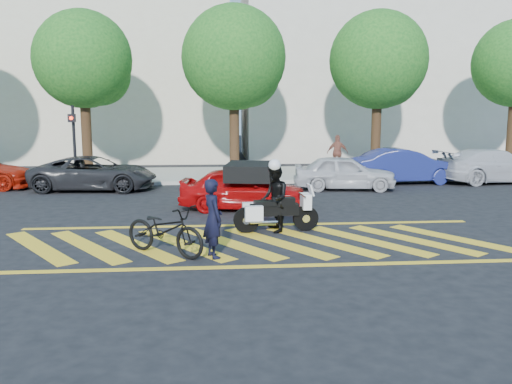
{
  "coord_description": "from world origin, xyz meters",
  "views": [
    {
      "loc": [
        -1.01,
        -12.4,
        3.24
      ],
      "look_at": [
        0.09,
        1.04,
        1.05
      ],
      "focal_mm": 38.0,
      "sensor_mm": 36.0,
      "label": 1
    }
  ],
  "objects": [
    {
      "name": "crosswalk",
      "position": [
        -0.04,
        0.0,
        0.0
      ],
      "size": [
        12.33,
        4.0,
        0.01
      ],
      "color": "gold",
      "rests_on": "ground"
    },
    {
      "name": "parked_mid_right",
      "position": [
        4.03,
        7.8,
        0.66
      ],
      "size": [
        4.05,
        2.06,
        1.32
      ],
      "primitive_type": "imported",
      "rotation": [
        0.0,
        0.0,
        1.44
      ],
      "color": "#B9B8BD",
      "rests_on": "ground"
    },
    {
      "name": "police_motorcycle",
      "position": [
        0.58,
        1.1,
        0.53
      ],
      "size": [
        2.21,
        0.72,
        0.97
      ],
      "rotation": [
        0.0,
        0.0,
        0.07
      ],
      "color": "black",
      "rests_on": "ground"
    },
    {
      "name": "officer_moto",
      "position": [
        0.56,
        1.1,
        0.87
      ],
      "size": [
        0.71,
        0.89,
        1.73
      ],
      "primitive_type": "imported",
      "rotation": [
        0.0,
        0.0,
        -1.5
      ],
      "color": "black",
      "rests_on": "ground"
    },
    {
      "name": "building_right",
      "position": [
        9.0,
        21.0,
        5.5
      ],
      "size": [
        16.0,
        8.0,
        11.0
      ],
      "primitive_type": "cube",
      "color": "beige",
      "rests_on": "ground"
    },
    {
      "name": "tree_left",
      "position": [
        -6.37,
        12.06,
        4.99
      ],
      "size": [
        4.2,
        4.2,
        7.26
      ],
      "color": "black",
      "rests_on": "ground"
    },
    {
      "name": "parked_right",
      "position": [
        6.89,
        9.2,
        0.72
      ],
      "size": [
        4.47,
        1.86,
        1.44
      ],
      "primitive_type": "imported",
      "rotation": [
        0.0,
        0.0,
        1.65
      ],
      "color": "navy",
      "rests_on": "ground"
    },
    {
      "name": "tree_center",
      "position": [
        0.13,
        12.06,
        5.1
      ],
      "size": [
        4.6,
        4.6,
        7.56
      ],
      "color": "black",
      "rests_on": "ground"
    },
    {
      "name": "bicycle",
      "position": [
        -2.05,
        -0.85,
        0.55
      ],
      "size": [
        2.13,
        1.85,
        1.11
      ],
      "primitive_type": "imported",
      "rotation": [
        0.0,
        0.0,
        0.93
      ],
      "color": "black",
      "rests_on": "ground"
    },
    {
      "name": "officer_bike",
      "position": [
        -1.01,
        -1.15,
        0.85
      ],
      "size": [
        0.6,
        0.72,
        1.7
      ],
      "primitive_type": "imported",
      "rotation": [
        0.0,
        0.0,
        1.94
      ],
      "color": "black",
      "rests_on": "ground"
    },
    {
      "name": "ground",
      "position": [
        0.0,
        0.0,
        0.0
      ],
      "size": [
        90.0,
        90.0,
        0.0
      ],
      "primitive_type": "plane",
      "color": "black",
      "rests_on": "ground"
    },
    {
      "name": "sidewalk",
      "position": [
        0.0,
        12.0,
        0.07
      ],
      "size": [
        60.0,
        5.0,
        0.15
      ],
      "primitive_type": "cube",
      "color": "#9E998E",
      "rests_on": "ground"
    },
    {
      "name": "building_left",
      "position": [
        -8.0,
        21.0,
        5.0
      ],
      "size": [
        16.0,
        8.0,
        10.0
      ],
      "primitive_type": "cube",
      "color": "beige",
      "rests_on": "ground"
    },
    {
      "name": "tree_right",
      "position": [
        6.63,
        12.06,
        5.05
      ],
      "size": [
        4.4,
        4.4,
        7.41
      ],
      "color": "black",
      "rests_on": "ground"
    },
    {
      "name": "signal_pole",
      "position": [
        -6.5,
        9.74,
        1.92
      ],
      "size": [
        0.28,
        0.43,
        3.2
      ],
      "color": "black",
      "rests_on": "ground"
    },
    {
      "name": "pedestrian_right",
      "position": [
        4.86,
        12.55,
        0.99
      ],
      "size": [
        1.04,
        0.58,
        1.67
      ],
      "primitive_type": "imported",
      "rotation": [
        0.0,
        0.0,
        2.96
      ],
      "color": "#925342",
      "rests_on": "sidewalk"
    },
    {
      "name": "parked_mid_left",
      "position": [
        -5.5,
        8.46,
        0.65
      ],
      "size": [
        4.8,
        2.48,
        1.3
      ],
      "primitive_type": "imported",
      "rotation": [
        0.0,
        0.0,
        1.5
      ],
      "color": "black",
      "rests_on": "ground"
    },
    {
      "name": "parked_far_right",
      "position": [
        10.7,
        9.14,
        0.7
      ],
      "size": [
        5.07,
        2.59,
        1.41
      ],
      "primitive_type": "imported",
      "rotation": [
        0.0,
        0.0,
        1.7
      ],
      "color": "#B4B5BC",
      "rests_on": "ground"
    },
    {
      "name": "red_convertible",
      "position": [
        -0.08,
        4.1,
        0.66
      ],
      "size": [
        4.09,
        2.2,
        1.32
      ],
      "primitive_type": "imported",
      "rotation": [
        0.0,
        0.0,
        1.4
      ],
      "color": "#A80709",
      "rests_on": "ground"
    }
  ]
}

